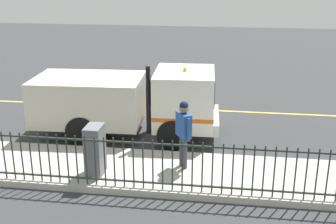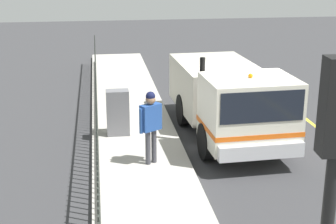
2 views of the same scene
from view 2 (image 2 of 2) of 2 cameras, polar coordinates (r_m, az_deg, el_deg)
name	(u,v)px [view 2 (image 2 of 2)]	position (r m, az deg, el deg)	size (l,w,h in m)	color
ground_plane	(238,136)	(14.94, 7.89, -2.71)	(53.05, 53.05, 0.00)	#38383A
sidewalk_slab	(135,139)	(14.41, -3.68, -2.99)	(2.40, 24.11, 0.17)	#B7B2A8
lane_marking	(323,132)	(15.82, 16.92, -2.16)	(0.12, 21.70, 0.01)	yellow
work_truck	(230,97)	(14.29, 6.93, 1.68)	(2.48, 5.92, 2.52)	silver
worker_standing	(151,120)	(12.17, -1.95, -0.90)	(0.58, 0.47, 1.81)	#264C99
iron_fence	(97,116)	(14.14, -7.97, -0.43)	(0.04, 20.53, 1.26)	#2D332D
traffic_light_near	(331,192)	(4.75, 17.72, -8.54)	(0.31, 0.23, 4.15)	black
utility_cabinet	(118,113)	(14.32, -5.63, -0.07)	(0.63, 0.41, 1.29)	slate
traffic_cone	(293,123)	(15.45, 13.78, -1.21)	(0.41, 0.41, 0.59)	orange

